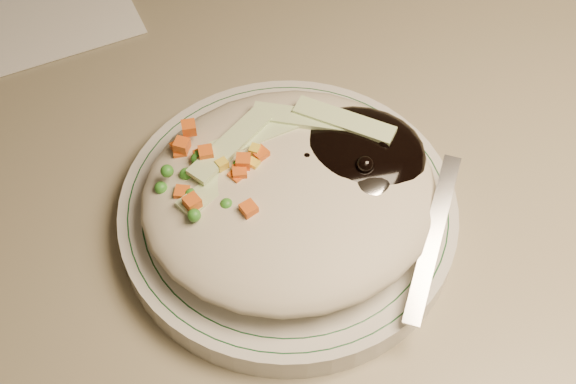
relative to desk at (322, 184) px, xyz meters
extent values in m
cube|color=gray|center=(0.00, 0.00, 0.18)|extent=(1.40, 0.70, 0.04)
cylinder|color=silver|center=(-0.07, -0.17, 0.21)|extent=(0.23, 0.23, 0.02)
torus|color=#144723|center=(-0.07, -0.17, 0.22)|extent=(0.22, 0.22, 0.00)
torus|color=#144723|center=(-0.07, -0.17, 0.22)|extent=(0.20, 0.20, 0.00)
ellipsoid|color=#B4AB92|center=(-0.07, -0.17, 0.24)|extent=(0.19, 0.18, 0.04)
ellipsoid|color=black|center=(-0.03, -0.16, 0.25)|extent=(0.10, 0.09, 0.03)
ellipsoid|color=orange|center=(-0.12, -0.15, 0.24)|extent=(0.08, 0.08, 0.02)
sphere|color=black|center=(-0.06, -0.16, 0.25)|extent=(0.01, 0.01, 0.01)
sphere|color=black|center=(-0.03, -0.15, 0.25)|extent=(0.01, 0.01, 0.01)
sphere|color=black|center=(-0.01, -0.16, 0.26)|extent=(0.01, 0.01, 0.01)
sphere|color=black|center=(-0.02, -0.14, 0.25)|extent=(0.01, 0.01, 0.01)
sphere|color=black|center=(-0.03, -0.17, 0.26)|extent=(0.01, 0.01, 0.01)
sphere|color=black|center=(-0.03, -0.16, 0.25)|extent=(0.01, 0.01, 0.01)
sphere|color=black|center=(-0.02, -0.14, 0.25)|extent=(0.01, 0.01, 0.01)
cube|color=#DA5918|center=(-0.12, -0.14, 0.26)|extent=(0.01, 0.01, 0.01)
cube|color=#DA5918|center=(-0.11, -0.16, 0.25)|extent=(0.01, 0.01, 0.01)
cube|color=#DA5918|center=(-0.14, -0.13, 0.26)|extent=(0.01, 0.01, 0.01)
cube|color=#DA5918|center=(-0.10, -0.15, 0.26)|extent=(0.01, 0.01, 0.01)
cube|color=#DA5918|center=(-0.10, -0.16, 0.26)|extent=(0.01, 0.01, 0.01)
cube|color=#DA5918|center=(-0.14, -0.12, 0.25)|extent=(0.01, 0.01, 0.01)
cube|color=#DA5918|center=(-0.13, -0.14, 0.26)|extent=(0.01, 0.01, 0.01)
cube|color=#DA5918|center=(-0.11, -0.16, 0.26)|extent=(0.01, 0.01, 0.01)
cube|color=#DA5918|center=(-0.09, -0.15, 0.26)|extent=(0.01, 0.01, 0.01)
cube|color=#DA5918|center=(-0.13, -0.12, 0.26)|extent=(0.01, 0.01, 0.01)
cube|color=#DA5918|center=(-0.14, -0.18, 0.26)|extent=(0.01, 0.01, 0.01)
cube|color=#DA5918|center=(-0.10, -0.19, 0.26)|extent=(0.01, 0.01, 0.01)
cube|color=#DA5918|center=(-0.14, -0.16, 0.25)|extent=(0.01, 0.01, 0.01)
cube|color=#DA5918|center=(-0.14, -0.13, 0.25)|extent=(0.01, 0.01, 0.01)
sphere|color=#388C28|center=(-0.11, -0.15, 0.25)|extent=(0.01, 0.01, 0.01)
sphere|color=#388C28|center=(-0.14, -0.19, 0.26)|extent=(0.01, 0.01, 0.01)
sphere|color=#388C28|center=(-0.14, -0.15, 0.26)|extent=(0.01, 0.01, 0.01)
sphere|color=#388C28|center=(-0.15, -0.15, 0.26)|extent=(0.01, 0.01, 0.01)
sphere|color=#388C28|center=(-0.11, -0.15, 0.25)|extent=(0.01, 0.01, 0.01)
sphere|color=#388C28|center=(-0.10, -0.18, 0.25)|extent=(0.01, 0.01, 0.01)
sphere|color=#388C28|center=(-0.12, -0.15, 0.25)|extent=(0.01, 0.01, 0.01)
sphere|color=#388C28|center=(-0.13, -0.17, 0.25)|extent=(0.01, 0.01, 0.01)
sphere|color=#388C28|center=(-0.15, -0.15, 0.25)|extent=(0.01, 0.01, 0.01)
sphere|color=#388C28|center=(-0.13, -0.14, 0.26)|extent=(0.01, 0.01, 0.01)
sphere|color=#388C28|center=(-0.13, -0.14, 0.26)|extent=(0.01, 0.01, 0.01)
sphere|color=#388C28|center=(-0.14, -0.17, 0.25)|extent=(0.01, 0.01, 0.01)
sphere|color=#388C28|center=(-0.12, -0.18, 0.26)|extent=(0.01, 0.01, 0.01)
sphere|color=#388C28|center=(-0.08, -0.13, 0.25)|extent=(0.01, 0.01, 0.01)
cube|color=yellow|center=(-0.11, -0.15, 0.25)|extent=(0.01, 0.01, 0.01)
cube|color=yellow|center=(-0.09, -0.16, 0.26)|extent=(0.01, 0.01, 0.01)
cube|color=yellow|center=(-0.12, -0.14, 0.25)|extent=(0.01, 0.01, 0.01)
cube|color=yellow|center=(-0.11, -0.15, 0.26)|extent=(0.01, 0.01, 0.01)
cube|color=yellow|center=(-0.12, -0.16, 0.25)|extent=(0.01, 0.01, 0.01)
cube|color=yellow|center=(-0.09, -0.15, 0.26)|extent=(0.01, 0.01, 0.01)
cube|color=yellow|center=(-0.10, -0.13, 0.26)|extent=(0.01, 0.01, 0.01)
cube|color=yellow|center=(-0.11, -0.16, 0.25)|extent=(0.01, 0.01, 0.01)
cube|color=#B2D18C|center=(-0.08, -0.13, 0.26)|extent=(0.07, 0.03, 0.00)
cube|color=#B2D18C|center=(-0.05, -0.13, 0.26)|extent=(0.07, 0.04, 0.00)
cube|color=#B2D18C|center=(-0.11, -0.16, 0.26)|extent=(0.07, 0.05, 0.00)
cube|color=#B2D18C|center=(-0.03, -0.14, 0.26)|extent=(0.06, 0.05, 0.00)
cube|color=#B2D18C|center=(-0.07, -0.18, 0.25)|extent=(0.07, 0.04, 0.00)
cube|color=#B2D18C|center=(-0.11, -0.14, 0.26)|extent=(0.06, 0.05, 0.00)
ellipsoid|color=silver|center=(-0.03, -0.18, 0.25)|extent=(0.05, 0.06, 0.01)
cube|color=silver|center=(0.00, -0.22, 0.24)|extent=(0.07, 0.10, 0.03)
camera|label=1|loc=(-0.14, -0.46, 0.66)|focal=50.00mm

